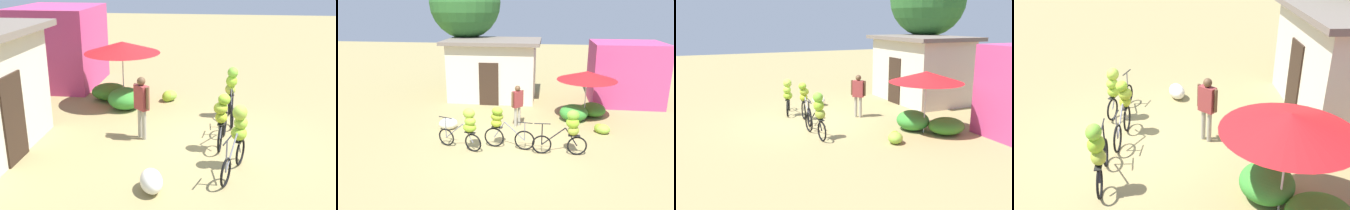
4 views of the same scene
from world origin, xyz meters
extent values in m
plane|color=#988855|center=(0.00, 0.00, 0.00)|extent=(60.00, 60.00, 0.00)
cube|color=beige|center=(-1.50, 5.81, 1.37)|extent=(4.08, 2.68, 2.75)
cube|color=#332319|center=(-1.50, 4.45, 1.00)|extent=(0.90, 0.06, 2.00)
ellipsoid|color=#378D32|center=(2.28, 2.84, 0.33)|extent=(1.13, 1.06, 0.66)
cylinder|color=beige|center=(2.71, 2.98, 0.97)|extent=(0.04, 0.04, 1.94)
cone|color=red|center=(2.71, 2.98, 1.84)|extent=(2.35, 2.35, 0.35)
torus|color=black|center=(-2.09, -0.18, 0.30)|extent=(0.59, 0.24, 0.60)
torus|color=black|center=(-1.11, -0.51, 0.30)|extent=(0.59, 0.24, 0.60)
cylinder|color=slate|center=(-1.28, -0.45, 0.59)|extent=(0.38, 0.16, 0.59)
cylinder|color=slate|center=(-1.77, -0.29, 0.59)|extent=(0.67, 0.26, 0.60)
cylinder|color=black|center=(-2.09, -0.18, 0.99)|extent=(0.48, 0.19, 0.03)
cylinder|color=slate|center=(-2.09, -0.18, 0.65)|extent=(0.04, 0.04, 0.69)
cube|color=black|center=(-1.21, -0.48, 0.63)|extent=(0.39, 0.25, 0.02)
ellipsoid|color=#8BB32A|center=(-1.22, -0.45, 0.79)|extent=(0.47, 0.39, 0.30)
ellipsoid|color=#95C235|center=(-1.19, -0.48, 1.02)|extent=(0.41, 0.35, 0.27)
ellipsoid|color=#99BA3A|center=(-1.23, -0.44, 1.26)|extent=(0.44, 0.38, 0.33)
torus|color=black|center=(0.50, -0.19, 0.33)|extent=(0.67, 0.13, 0.67)
torus|color=black|center=(-0.50, -0.06, 0.33)|extent=(0.67, 0.13, 0.67)
cylinder|color=slate|center=(-0.33, -0.08, 0.62)|extent=(0.39, 0.08, 0.59)
cylinder|color=slate|center=(0.18, -0.15, 0.62)|extent=(0.68, 0.12, 0.60)
cylinder|color=black|center=(0.50, -0.19, 0.94)|extent=(0.50, 0.09, 0.03)
cylinder|color=slate|center=(0.50, -0.19, 0.64)|extent=(0.04, 0.04, 0.60)
cube|color=black|center=(-0.40, -0.07, 0.70)|extent=(0.37, 0.18, 0.02)
ellipsoid|color=#9AB228|center=(-0.42, -0.07, 0.84)|extent=(0.36, 0.29, 0.27)
ellipsoid|color=#8FA629|center=(-0.40, -0.05, 1.06)|extent=(0.42, 0.34, 0.27)
ellipsoid|color=#80AE27|center=(-0.38, -0.13, 1.27)|extent=(0.40, 0.35, 0.26)
torus|color=black|center=(1.06, -0.38, 0.31)|extent=(0.62, 0.07, 0.62)
torus|color=black|center=(2.14, -0.34, 0.31)|extent=(0.62, 0.07, 0.62)
cylinder|color=black|center=(1.95, -0.35, 0.60)|extent=(0.41, 0.05, 0.60)
cylinder|color=black|center=(1.41, -0.37, 0.60)|extent=(0.73, 0.06, 0.61)
cylinder|color=black|center=(1.06, -0.38, 1.01)|extent=(0.50, 0.05, 0.03)
cylinder|color=black|center=(1.06, -0.38, 0.66)|extent=(0.04, 0.04, 0.70)
cube|color=black|center=(2.04, -0.35, 0.65)|extent=(0.37, 0.15, 0.02)
ellipsoid|color=#97AA37|center=(2.01, -0.34, 0.81)|extent=(0.43, 0.39, 0.31)
ellipsoid|color=#8BBD29|center=(1.96, -0.37, 1.07)|extent=(0.45, 0.38, 0.34)
ellipsoid|color=#76BA33|center=(1.96, -0.39, 1.33)|extent=(0.39, 0.32, 0.31)
ellipsoid|color=silver|center=(-2.47, 1.25, 0.22)|extent=(0.80, 0.63, 0.44)
cylinder|color=gray|center=(0.13, 1.97, 0.39)|extent=(0.11, 0.11, 0.78)
cylinder|color=gray|center=(0.01, 1.84, 0.39)|extent=(0.11, 0.11, 0.78)
cube|color=maroon|center=(0.07, 1.90, 1.09)|extent=(0.42, 0.43, 0.62)
cylinder|color=brown|center=(0.24, 2.08, 1.12)|extent=(0.08, 0.08, 0.56)
cylinder|color=brown|center=(-0.10, 1.72, 1.12)|extent=(0.08, 0.08, 0.56)
sphere|color=brown|center=(0.07, 1.90, 1.51)|extent=(0.21, 0.21, 0.21)
camera|label=1|loc=(-9.27, 0.09, 4.12)|focal=42.95mm
camera|label=2|loc=(1.12, -9.52, 4.44)|focal=33.80mm
camera|label=3|loc=(11.94, -4.01, 3.54)|focal=38.66mm
camera|label=4|loc=(8.10, 1.00, 4.74)|focal=40.52mm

